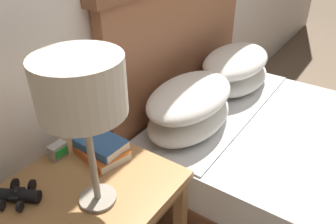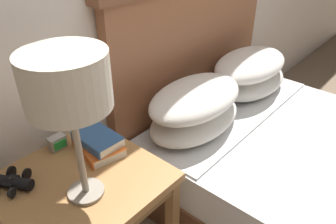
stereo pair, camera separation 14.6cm
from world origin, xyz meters
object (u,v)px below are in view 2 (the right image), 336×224
at_px(bed, 300,163).
at_px(book_on_nightstand, 98,147).
at_px(table_lamp, 67,85).
at_px(book_stacked_on_top, 97,139).
at_px(nightstand, 81,193).
at_px(binoculars_pair, 12,182).
at_px(alarm_clock, 57,143).

height_order(bed, book_on_nightstand, bed).
bearing_deg(table_lamp, book_stacked_on_top, 40.91).
xyz_separation_m(nightstand, table_lamp, (-0.03, -0.09, 0.52)).
bearing_deg(binoculars_pair, nightstand, -38.09).
distance_m(book_stacked_on_top, alarm_clock, 0.18).
relative_size(bed, book_on_nightstand, 7.43).
bearing_deg(binoculars_pair, book_stacked_on_top, -11.23).
height_order(bed, alarm_clock, bed).
distance_m(table_lamp, book_on_nightstand, 0.49).
distance_m(bed, book_stacked_on_top, 1.11).
bearing_deg(table_lamp, binoculars_pair, 124.18).
relative_size(book_on_nightstand, binoculars_pair, 1.52).
xyz_separation_m(binoculars_pair, alarm_clock, (0.24, 0.07, 0.01)).
xyz_separation_m(bed, alarm_clock, (-0.97, 0.73, 0.33)).
distance_m(bed, binoculars_pair, 1.42).
bearing_deg(book_on_nightstand, book_stacked_on_top, 15.98).
distance_m(table_lamp, book_stacked_on_top, 0.45).
bearing_deg(book_stacked_on_top, table_lamp, -139.09).
height_order(nightstand, table_lamp, table_lamp).
bearing_deg(alarm_clock, binoculars_pair, -163.28).
distance_m(book_stacked_on_top, binoculars_pair, 0.35).
relative_size(book_stacked_on_top, binoculars_pair, 1.27).
bearing_deg(binoculars_pair, alarm_clock, 16.72).
relative_size(nightstand, alarm_clock, 8.47).
xyz_separation_m(nightstand, bed, (1.03, -0.51, -0.22)).
height_order(table_lamp, book_on_nightstand, table_lamp).
relative_size(table_lamp, book_on_nightstand, 2.22).
relative_size(bed, binoculars_pair, 11.26).
height_order(bed, table_lamp, bed).
relative_size(table_lamp, alarm_clock, 7.68).
height_order(nightstand, bed, bed).
distance_m(nightstand, book_stacked_on_top, 0.22).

